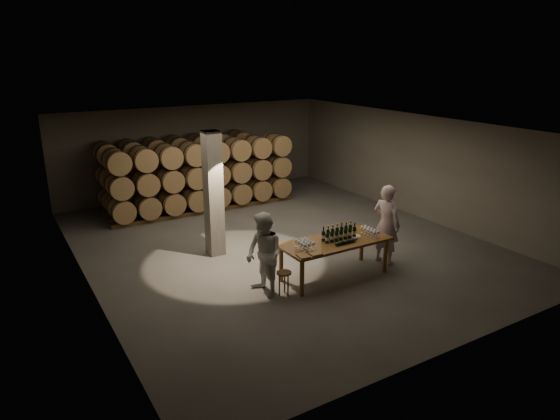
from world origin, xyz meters
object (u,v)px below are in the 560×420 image
person_man (386,224)px  plate (354,236)px  tasting_table (335,245)px  bottle_cluster (339,234)px  person_woman (264,255)px  notebook_near (315,254)px  stool (284,276)px

person_man → plate: bearing=76.5°
tasting_table → bottle_cluster: 0.27m
bottle_cluster → person_woman: (-1.96, 0.03, -0.11)m
person_man → bottle_cluster: bearing=73.8°
notebook_near → stool: bearing=160.5°
tasting_table → notebook_near: size_ratio=10.55×
plate → person_woman: (-2.38, 0.08, 0.01)m
tasting_table → notebook_near: notebook_near is taller
tasting_table → plate: size_ratio=9.27×
person_woman → tasting_table: bearing=83.1°
notebook_near → stool: size_ratio=0.46×
person_man → person_woman: person_man is taller
bottle_cluster → person_woman: 1.96m
plate → stool: bearing=-175.0°
plate → person_woman: size_ratio=0.15×
notebook_near → person_woman: person_woman is taller
tasting_table → notebook_near: (-0.86, -0.45, 0.12)m
stool → person_man: bearing=4.2°
stool → person_woman: person_woman is taller
stool → person_man: size_ratio=0.27×
tasting_table → stool: size_ratio=4.83×
tasting_table → stool: (-1.48, -0.19, -0.36)m
stool → plate: bearing=5.0°
tasting_table → stool: tasting_table is taller
plate → person_woman: bearing=178.1°
tasting_table → person_woman: bearing=178.0°
bottle_cluster → person_man: size_ratio=0.44×
notebook_near → person_man: person_man is taller
plate → person_man: bearing=2.7°
stool → person_woman: 0.64m
plate → stool: 2.10m
tasting_table → person_woman: 1.83m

